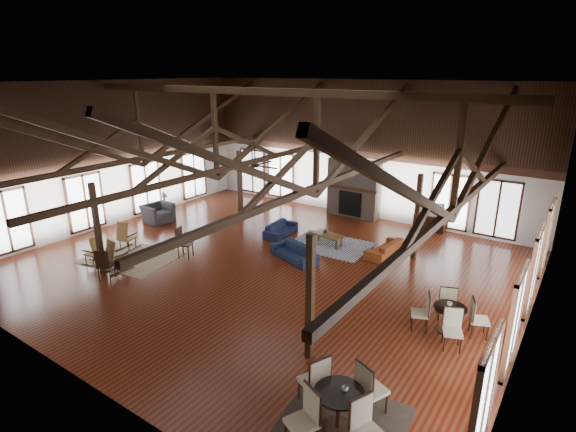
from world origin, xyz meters
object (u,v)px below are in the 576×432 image
Objects in this scene: coffee_table at (328,235)px; tv_console at (430,223)px; sofa_navy_left at (281,229)px; armchair at (158,213)px; sofa_orange at (385,248)px; cafe_table_far at (450,315)px; sofa_navy_front at (294,252)px; cafe_table_near at (339,403)px.

tv_console is (2.65, 3.93, -0.08)m from coffee_table.
sofa_navy_left is 1.44× the size of armchair.
tv_console reaches higher than coffee_table.
coffee_table is (-2.20, -0.35, 0.13)m from sofa_orange.
coffee_table is 0.66× the size of cafe_table_far.
armchair reaches higher than sofa_navy_front.
cafe_table_far is at bearing -94.48° from armchair.
sofa_navy_front is 7.89m from cafe_table_near.
cafe_table_far reaches higher than sofa_orange.
tv_console reaches higher than sofa_navy_left.
sofa_navy_front is 3.30m from sofa_orange.
sofa_navy_front reaches higher than coffee_table.
armchair is (-9.77, -2.10, 0.12)m from sofa_orange.
cafe_table_near reaches higher than sofa_navy_left.
cafe_table_near reaches higher than armchair.
sofa_navy_front is at bearing 129.65° from cafe_table_near.
sofa_navy_left is at bearing -169.12° from coffee_table.
tv_console reaches higher than sofa_orange.
sofa_navy_front reaches higher than sofa_orange.
sofa_navy_left is at bearing -140.02° from tv_console.
cafe_table_near is (5.03, -6.07, 0.29)m from sofa_navy_front.
cafe_table_far reaches higher than sofa_navy_front.
cafe_table_far reaches higher than tv_console.
armchair reaches higher than tv_console.
cafe_table_far is at bearing 2.78° from sofa_navy_front.
sofa_navy_front is 1.09× the size of sofa_navy_left.
armchair is 13.76m from cafe_table_near.
armchair reaches higher than coffee_table.
tv_console is (4.78, 4.01, 0.06)m from sofa_navy_left.
sofa_navy_front is at bearing -117.11° from tv_console.
sofa_orange is 2.23m from coffee_table.
armchair is (-7.28, 0.07, 0.11)m from sofa_navy_front.
sofa_orange is (4.32, 0.43, 0.02)m from sofa_navy_left.
sofa_navy_front is at bearing -87.63° from armchair.
sofa_navy_front is at bearing -43.18° from sofa_orange.
cafe_table_far is at bearing 46.70° from sofa_orange.
sofa_navy_front is 0.99× the size of cafe_table_far.
sofa_navy_left is 10.40m from cafe_table_near.
sofa_navy_left is at bearing 154.91° from sofa_navy_front.
sofa_navy_front is at bearing -138.65° from sofa_navy_left.
armchair is at bearing -158.24° from coffee_table.
coffee_table is at bearing -92.92° from sofa_navy_left.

